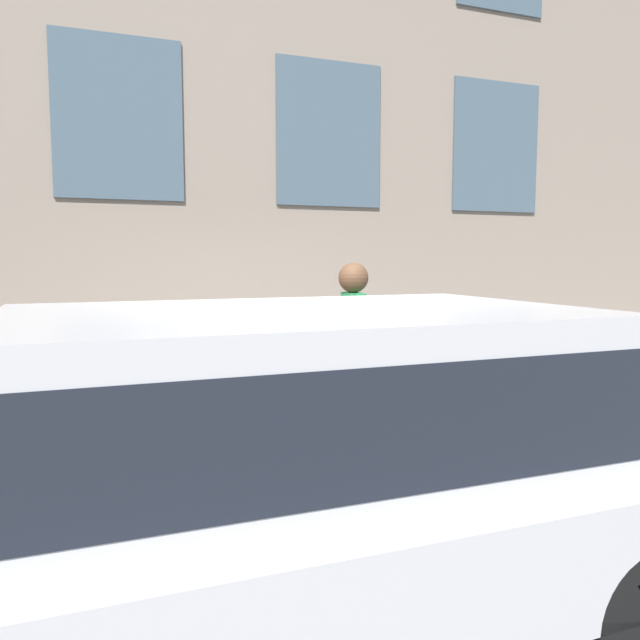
# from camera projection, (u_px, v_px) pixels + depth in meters

# --- Properties ---
(ground_plane) EXTENTS (80.00, 80.00, 0.00)m
(ground_plane) POSITION_uv_depth(u_px,v_px,m) (316.00, 512.00, 4.69)
(ground_plane) COLOR #514F4C
(sidewalk) EXTENTS (2.58, 60.00, 0.16)m
(sidewalk) POSITION_uv_depth(u_px,v_px,m) (267.00, 452.00, 5.88)
(sidewalk) COLOR gray
(sidewalk) RESTS_ON ground_plane
(fire_hydrant) EXTENTS (0.37, 0.48, 0.86)m
(fire_hydrant) POSITION_uv_depth(u_px,v_px,m) (283.00, 420.00, 5.03)
(fire_hydrant) COLOR red
(fire_hydrant) RESTS_ON sidewalk
(person) EXTENTS (0.41, 0.27, 1.70)m
(person) POSITION_uv_depth(u_px,v_px,m) (353.00, 338.00, 5.66)
(person) COLOR navy
(person) RESTS_ON sidewalk
(parked_truck_silver_near) EXTENTS (2.04, 4.50, 1.65)m
(parked_truck_silver_near) POSITION_uv_depth(u_px,v_px,m) (292.00, 450.00, 3.12)
(parked_truck_silver_near) COLOR black
(parked_truck_silver_near) RESTS_ON ground_plane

